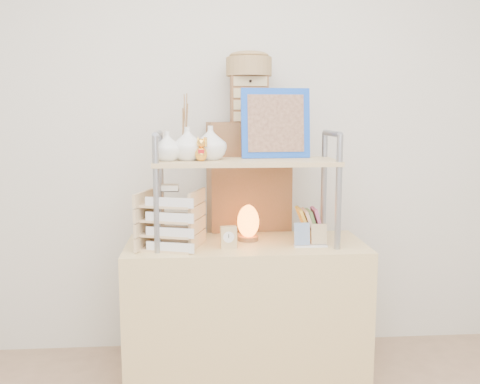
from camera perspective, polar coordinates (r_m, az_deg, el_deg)
The scene contains 10 objects.
room_shell at distance 1.85m, azimuth 3.01°, elevation 17.53°, with size 3.42×3.41×2.61m.
desk at distance 2.82m, azimuth 0.61°, elevation -12.89°, with size 1.20×0.50×0.75m, color tan.
cabinet at distance 3.09m, azimuth 0.88°, elevation -5.16°, with size 0.45×0.24×1.35m, color brown.
hutch at distance 2.64m, azimuth -1.28°, elevation 3.98°, with size 0.90×0.34×0.78m.
letter_tray at distance 2.61m, azimuth -7.39°, elevation -3.29°, with size 0.31×0.31×0.31m.
salt_lamp at distance 2.74m, azimuth 0.87°, elevation -3.25°, with size 0.12×0.11×0.19m.
desk_clock at distance 2.60m, azimuth -1.24°, elevation -4.85°, with size 0.08×0.04×0.11m.
postcard_stand at distance 2.66m, azimuth 7.51°, elevation -5.06°, with size 0.17×0.05×0.12m.
drawer_chest at distance 2.98m, azimuth 0.96°, elevation 9.86°, with size 0.20×0.16×0.25m.
woven_basket at distance 2.99m, azimuth 0.97°, elevation 13.21°, with size 0.25×0.25×0.10m, color olive.
Camera 1 is at (-0.24, -1.42, 1.40)m, focal length 40.00 mm.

